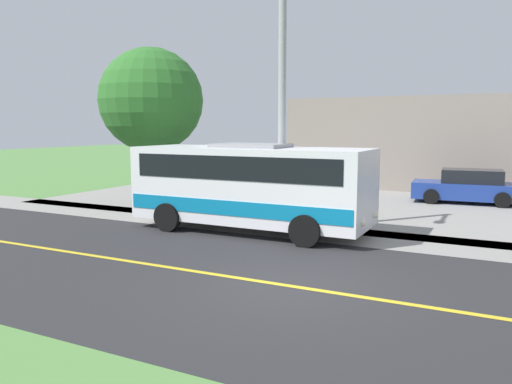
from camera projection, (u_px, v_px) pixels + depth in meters
ground_plane at (291, 286)px, 10.26m from camera, size 120.00×120.00×0.00m
road_surface at (291, 286)px, 10.26m from camera, size 8.00×100.00×0.01m
sidewalk at (358, 237)px, 14.87m from camera, size 2.40×100.00×0.01m
parking_lot_surface at (480, 209)px, 19.92m from camera, size 14.00×36.00×0.01m
road_centre_line at (291, 286)px, 10.26m from camera, size 0.16×100.00×0.00m
shuttle_bus_front at (251, 183)px, 15.55m from camera, size 2.78×7.53×2.74m
street_light_pole at (281, 84)px, 15.06m from camera, size 1.97×0.24×8.24m
parked_car_near at (468, 187)px, 21.37m from camera, size 2.26×4.52×1.45m
tree_curbside at (151, 100)px, 20.38m from camera, size 4.23×4.23×6.45m
commercial_building at (464, 142)px, 28.19m from camera, size 10.00×17.47×4.78m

